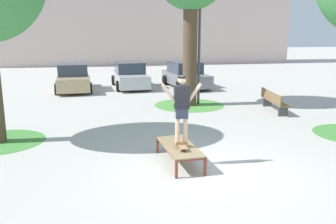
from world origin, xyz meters
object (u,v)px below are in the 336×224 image
(skater, at_px, (182,105))
(car_tan, at_px, (73,78))
(skateboard, at_px, (181,145))
(park_bench, at_px, (274,101))
(light_post, at_px, (200,18))
(skate_box, at_px, (179,147))
(car_grey, at_px, (185,76))
(car_silver, at_px, (130,76))

(skater, relative_size, car_tan, 0.40)
(skateboard, height_order, park_bench, park_bench)
(skater, xyz_separation_m, light_post, (2.55, 7.43, 2.29))
(light_post, bearing_deg, skate_box, -109.38)
(skate_box, relative_size, car_grey, 0.44)
(skate_box, bearing_deg, skater, -86.16)
(car_silver, xyz_separation_m, park_bench, (5.29, -7.62, -0.24))
(skater, relative_size, park_bench, 0.69)
(car_grey, bearing_deg, park_bench, -73.86)
(skater, distance_m, light_post, 8.19)
(skate_box, relative_size, skateboard, 2.41)
(car_tan, bearing_deg, skate_box, -75.03)
(park_bench, bearing_deg, skateboard, -134.41)
(car_tan, bearing_deg, park_bench, -40.11)
(light_post, bearing_deg, skateboard, -108.94)
(car_silver, bearing_deg, skater, -89.67)
(skater, distance_m, park_bench, 7.53)
(car_tan, relative_size, light_post, 0.74)
(skater, relative_size, car_silver, 0.40)
(skateboard, distance_m, light_post, 8.52)
(skate_box, xyz_separation_m, car_grey, (3.17, 12.28, 0.28))
(skateboard, distance_m, park_bench, 7.46)
(skate_box, xyz_separation_m, park_bench, (5.23, 5.17, 0.03))
(car_grey, relative_size, light_post, 0.75)
(skateboard, xyz_separation_m, park_bench, (5.22, 5.33, -0.09))
(skateboard, relative_size, park_bench, 0.33)
(light_post, bearing_deg, park_bench, -38.32)
(skater, height_order, light_post, light_post)
(skateboard, relative_size, light_post, 0.14)
(park_bench, xyz_separation_m, light_post, (-2.67, 2.11, 3.38))
(skateboard, relative_size, car_silver, 0.19)
(car_tan, bearing_deg, skateboard, -75.16)
(car_grey, height_order, park_bench, car_grey)
(car_tan, relative_size, park_bench, 1.76)
(car_grey, relative_size, park_bench, 1.79)
(car_tan, bearing_deg, skater, -75.16)
(skater, xyz_separation_m, car_silver, (-0.07, 12.95, -0.84))
(skater, height_order, park_bench, skater)
(car_silver, bearing_deg, skate_box, -89.71)
(car_tan, height_order, car_grey, same)
(park_bench, bearing_deg, car_silver, 124.78)
(skate_box, height_order, light_post, light_post)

